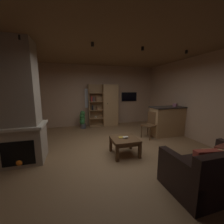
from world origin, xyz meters
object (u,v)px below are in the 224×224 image
object	(u,v)px
table_book_0	(121,137)
kitchen_bar_counter	(170,121)
potted_floor_plant	(83,119)
wall_mounted_tv	(129,97)
table_book_1	(126,137)
dining_chair	(151,123)
stone_fireplace	(20,110)
leather_couch	(214,172)
coffee_table	(124,141)
tissue_box	(175,105)
bookshelf_cabinet	(108,105)

from	to	relation	value
table_book_0	kitchen_bar_counter	bearing A→B (deg)	23.57
potted_floor_plant	wall_mounted_tv	bearing A→B (deg)	9.99
table_book_0	table_book_1	size ratio (longest dim) A/B	1.04
potted_floor_plant	kitchen_bar_counter	bearing A→B (deg)	-29.64
kitchen_bar_counter	dining_chair	bearing A→B (deg)	-176.13
kitchen_bar_counter	potted_floor_plant	distance (m)	3.60
stone_fireplace	leather_couch	bearing A→B (deg)	-29.09
coffee_table	dining_chair	distance (m)	1.70
coffee_table	potted_floor_plant	distance (m)	2.97
stone_fireplace	table_book_1	distance (m)	2.60
wall_mounted_tv	tissue_box	bearing A→B (deg)	-67.09
tissue_box	potted_floor_plant	bearing A→B (deg)	151.60
tissue_box	potted_floor_plant	size ratio (longest dim) A/B	0.15
table_book_1	wall_mounted_tv	world-z (taller)	wall_mounted_tv
coffee_table	wall_mounted_tv	world-z (taller)	wall_mounted_tv
bookshelf_cabinet	wall_mounted_tv	bearing A→B (deg)	10.42
bookshelf_cabinet	potted_floor_plant	world-z (taller)	bookshelf_cabinet
table_book_1	wall_mounted_tv	bearing A→B (deg)	66.16
kitchen_bar_counter	dining_chair	xyz separation A→B (m)	(-0.86, -0.06, -0.01)
tissue_box	wall_mounted_tv	distance (m)	2.39
kitchen_bar_counter	potted_floor_plant	world-z (taller)	kitchen_bar_counter
kitchen_bar_counter	coffee_table	bearing A→B (deg)	-154.64
coffee_table	wall_mounted_tv	size ratio (longest dim) A/B	0.86
stone_fireplace	wall_mounted_tv	distance (m)	4.87
coffee_table	potted_floor_plant	xyz separation A→B (m)	(-0.90, 2.84, 0.03)
coffee_table	kitchen_bar_counter	bearing A→B (deg)	25.36
kitchen_bar_counter	dining_chair	world-z (taller)	kitchen_bar_counter
kitchen_bar_counter	table_book_1	size ratio (longest dim) A/B	11.61
kitchen_bar_counter	table_book_0	distance (m)	2.51
stone_fireplace	table_book_1	world-z (taller)	stone_fireplace
kitchen_bar_counter	wall_mounted_tv	bearing A→B (deg)	109.19
kitchen_bar_counter	coffee_table	world-z (taller)	kitchen_bar_counter
tissue_box	potted_floor_plant	distance (m)	3.81
kitchen_bar_counter	table_book_0	size ratio (longest dim) A/B	11.15
table_book_0	table_book_1	distance (m)	0.12
stone_fireplace	coffee_table	world-z (taller)	stone_fireplace
stone_fireplace	coffee_table	bearing A→B (deg)	-7.99
tissue_box	coffee_table	world-z (taller)	tissue_box
bookshelf_cabinet	dining_chair	distance (m)	2.34
leather_couch	potted_floor_plant	size ratio (longest dim) A/B	2.02
stone_fireplace	potted_floor_plant	xyz separation A→B (m)	(1.54, 2.49, -0.86)
tissue_box	coffee_table	bearing A→B (deg)	-156.19
leather_couch	dining_chair	bearing A→B (deg)	82.93
tissue_box	dining_chair	world-z (taller)	tissue_box
tissue_box	bookshelf_cabinet	bearing A→B (deg)	136.28
table_book_1	bookshelf_cabinet	bearing A→B (deg)	84.45
bookshelf_cabinet	coffee_table	distance (m)	3.11
tissue_box	table_book_1	xyz separation A→B (m)	(-2.37, -1.07, -0.65)
coffee_table	tissue_box	bearing A→B (deg)	23.81
leather_couch	coffee_table	size ratio (longest dim) A/B	2.32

